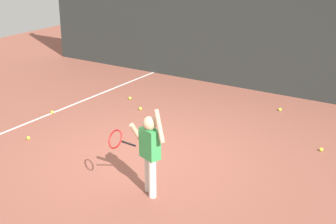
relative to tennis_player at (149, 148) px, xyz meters
name	(u,v)px	position (x,y,z in m)	size (l,w,h in m)	color
ground_plane	(145,156)	(-0.80, 1.03, -0.73)	(20.00, 20.00, 0.00)	brown
court_line_sideline	(63,109)	(-3.66, 2.03, -0.72)	(0.05, 9.00, 0.00)	white
back_fence_windscreen	(256,26)	(-0.80, 5.52, 0.80)	(12.36, 0.08, 3.05)	#282D2B
fence_post_0	(65,3)	(-6.83, 5.58, 0.88)	(0.09, 0.09, 3.20)	slate
fence_post_1	(257,22)	(-0.80, 5.58, 0.88)	(0.09, 0.09, 3.20)	slate
tennis_player	(149,148)	(0.00, 0.00, 0.00)	(0.85, 0.57, 1.35)	silver
tennis_ball_0	(140,134)	(-1.41, 1.73, -0.69)	(0.07, 0.07, 0.07)	#CCE033
tennis_ball_2	(28,138)	(-3.01, 0.45, -0.69)	(0.07, 0.07, 0.07)	#CCE033
tennis_ball_3	(52,112)	(-3.64, 1.69, -0.69)	(0.07, 0.07, 0.07)	#CCE033
tennis_ball_4	(280,109)	(0.32, 4.42, -0.69)	(0.07, 0.07, 0.07)	#CCE033
tennis_ball_5	(130,98)	(-2.82, 3.31, -0.69)	(0.07, 0.07, 0.07)	#CCE033
tennis_ball_6	(140,109)	(-2.21, 2.86, -0.69)	(0.07, 0.07, 0.07)	#CCE033
tennis_ball_7	(321,150)	(1.67, 2.84, -0.69)	(0.07, 0.07, 0.07)	#CCE033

